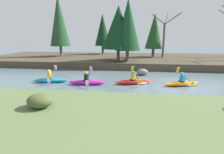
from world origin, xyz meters
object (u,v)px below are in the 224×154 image
kayaker_trailing (87,82)px  kayaker_lead (183,83)px  kayaker_middle (135,81)px  kayaker_far_back (51,80)px  boulder_midstream (142,72)px

kayaker_trailing → kayaker_lead: bearing=-0.5°
kayaker_middle → kayaker_far_back: bearing=166.8°
kayaker_trailing → boulder_midstream: 5.68m
boulder_midstream → kayaker_middle: bearing=-102.2°
kayaker_lead → kayaker_trailing: 7.04m
kayaker_lead → boulder_midstream: kayaker_lead is taller
kayaker_far_back → boulder_midstream: kayaker_far_back is taller
kayaker_middle → kayaker_lead: bearing=-16.7°
kayaker_middle → boulder_midstream: 3.27m
kayaker_middle → kayaker_trailing: bearing=174.0°
kayaker_middle → boulder_midstream: size_ratio=2.64×
kayaker_lead → boulder_midstream: size_ratio=2.63×
kayaker_trailing → boulder_midstream: size_ratio=2.67×
kayaker_far_back → boulder_midstream: (7.21, 3.51, 0.07)m
kayaker_trailing → boulder_midstream: bearing=36.9°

